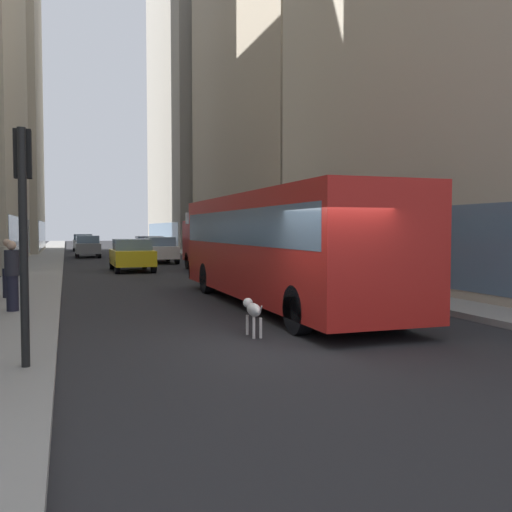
% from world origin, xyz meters
% --- Properties ---
extents(ground_plane, '(120.00, 120.00, 0.00)m').
position_xyz_m(ground_plane, '(0.00, 35.00, 0.00)').
color(ground_plane, '#232326').
extents(sidewalk_left, '(2.40, 110.00, 0.15)m').
position_xyz_m(sidewalk_left, '(-5.70, 35.00, 0.07)').
color(sidewalk_left, gray).
rests_on(sidewalk_left, ground).
extents(sidewalk_right, '(2.40, 110.00, 0.15)m').
position_xyz_m(sidewalk_right, '(5.70, 35.00, 0.07)').
color(sidewalk_right, gray).
rests_on(sidewalk_right, ground).
extents(building_right_mid, '(9.91, 22.71, 27.14)m').
position_xyz_m(building_right_mid, '(11.90, 30.99, 13.56)').
color(building_right_mid, '#A0937F').
rests_on(building_right_mid, ground).
extents(building_right_far, '(11.50, 22.63, 34.16)m').
position_xyz_m(building_right_far, '(11.90, 55.63, 17.07)').
color(building_right_far, gray).
rests_on(building_right_far, ground).
extents(transit_bus, '(2.78, 11.53, 3.05)m').
position_xyz_m(transit_bus, '(1.20, 5.01, 1.78)').
color(transit_bus, red).
rests_on(transit_bus, ground).
extents(car_red_coupe, '(1.90, 4.03, 1.62)m').
position_xyz_m(car_red_coupe, '(1.20, 30.44, 0.82)').
color(car_red_coupe, red).
rests_on(car_red_coupe, ground).
extents(car_silver_sedan, '(1.81, 4.70, 1.62)m').
position_xyz_m(car_silver_sedan, '(-2.80, 47.50, 0.82)').
color(car_silver_sedan, '#B7BABF').
rests_on(car_silver_sedan, ground).
extents(car_yellow_taxi, '(1.92, 4.15, 1.62)m').
position_xyz_m(car_yellow_taxi, '(-1.20, 19.26, 0.82)').
color(car_yellow_taxi, yellow).
rests_on(car_yellow_taxi, ground).
extents(car_white_van, '(1.78, 4.04, 1.62)m').
position_xyz_m(car_white_van, '(1.20, 25.57, 0.82)').
color(car_white_van, silver).
rests_on(car_white_van, ground).
extents(car_grey_wagon, '(1.75, 4.23, 1.62)m').
position_xyz_m(car_grey_wagon, '(-2.80, 34.59, 0.82)').
color(car_grey_wagon, slate).
rests_on(car_grey_wagon, ground).
extents(box_truck, '(2.30, 7.50, 3.05)m').
position_xyz_m(box_truck, '(2.80, 16.75, 1.67)').
color(box_truck, '#A51919').
rests_on(box_truck, ground).
extents(dalmatian_dog, '(0.22, 0.96, 0.72)m').
position_xyz_m(dalmatian_dog, '(-0.84, 1.01, 0.51)').
color(dalmatian_dog, white).
rests_on(dalmatian_dog, ground).
extents(pedestrian_with_handbag, '(0.45, 0.34, 1.69)m').
position_xyz_m(pedestrian_with_handbag, '(-5.92, 8.02, 1.01)').
color(pedestrian_with_handbag, '#1E1E2D').
rests_on(pedestrian_with_handbag, sidewalk_left).
extents(pedestrian_in_coat, '(0.34, 0.34, 1.69)m').
position_xyz_m(pedestrian_in_coat, '(-5.57, 5.12, 1.01)').
color(pedestrian_in_coat, '#1E1E2D').
rests_on(pedestrian_in_coat, sidewalk_left).
extents(traffic_light_near, '(0.24, 0.41, 3.40)m').
position_xyz_m(traffic_light_near, '(-4.90, -0.81, 2.44)').
color(traffic_light_near, black).
rests_on(traffic_light_near, sidewalk_left).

